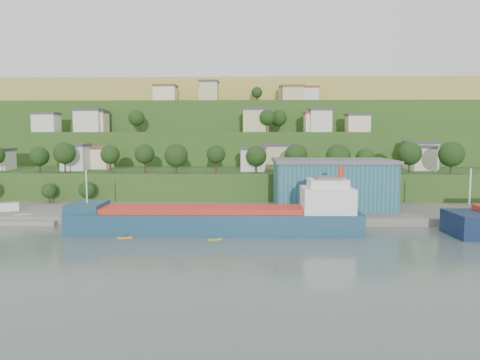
{
  "coord_description": "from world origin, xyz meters",
  "views": [
    {
      "loc": [
        11.49,
        -92.59,
        21.79
      ],
      "look_at": [
        8.23,
        15.0,
        10.85
      ],
      "focal_mm": 35.0,
      "sensor_mm": 36.0,
      "label": 1
    }
  ],
  "objects_px": {
    "cargo_ship_near": "(224,220)",
    "caravan": "(6,209)",
    "kayak_orange": "(125,237)",
    "warehouse": "(332,183)"
  },
  "relations": [
    {
      "from": "cargo_ship_near",
      "to": "caravan",
      "type": "relative_size",
      "value": 10.62
    },
    {
      "from": "cargo_ship_near",
      "to": "caravan",
      "type": "xyz_separation_m",
      "value": [
        -56.35,
        14.49,
        -0.01
      ]
    },
    {
      "from": "caravan",
      "to": "kayak_orange",
      "type": "distance_m",
      "value": 41.81
    },
    {
      "from": "caravan",
      "to": "kayak_orange",
      "type": "height_order",
      "value": "caravan"
    },
    {
      "from": "cargo_ship_near",
      "to": "caravan",
      "type": "height_order",
      "value": "cargo_ship_near"
    },
    {
      "from": "cargo_ship_near",
      "to": "kayak_orange",
      "type": "bearing_deg",
      "value": -163.3
    },
    {
      "from": "warehouse",
      "to": "kayak_orange",
      "type": "xyz_separation_m",
      "value": [
        -47.42,
        -29.17,
        -8.21
      ]
    },
    {
      "from": "warehouse",
      "to": "caravan",
      "type": "relative_size",
      "value": 5.24
    },
    {
      "from": "warehouse",
      "to": "kayak_orange",
      "type": "relative_size",
      "value": 10.35
    },
    {
      "from": "warehouse",
      "to": "caravan",
      "type": "xyz_separation_m",
      "value": [
        -83.55,
        -8.25,
        -5.83
      ]
    }
  ]
}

